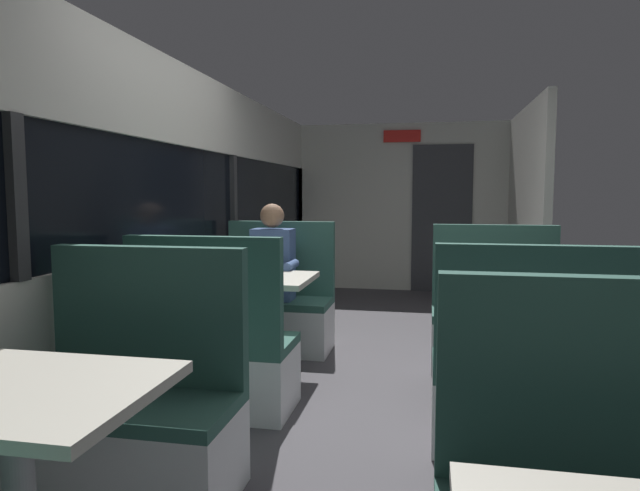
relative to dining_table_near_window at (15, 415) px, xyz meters
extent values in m
cube|color=#423F44|center=(0.89, 2.09, -0.65)|extent=(3.30, 9.20, 0.02)
cube|color=beige|center=(-0.56, 2.09, -0.16)|extent=(0.08, 8.40, 0.95)
cube|color=beige|center=(-0.56, 2.09, 1.36)|extent=(0.08, 8.40, 0.60)
cube|color=black|center=(-0.57, 2.09, 0.69)|extent=(0.03, 8.40, 0.75)
cube|color=#2D2D30|center=(-0.54, 0.69, 0.69)|extent=(0.06, 0.08, 0.75)
cube|color=#2D2D30|center=(-0.54, 3.49, 0.69)|extent=(0.06, 0.08, 0.75)
cube|color=#2D2D30|center=(-0.54, 6.29, 0.69)|extent=(0.06, 0.08, 0.75)
cube|color=beige|center=(0.89, 6.29, 0.51)|extent=(2.90, 0.08, 2.30)
cube|color=#333338|center=(1.44, 6.24, 0.36)|extent=(0.80, 0.04, 2.00)
cube|color=red|center=(0.89, 6.23, 1.48)|extent=(0.50, 0.03, 0.16)
cube|color=beige|center=(2.34, 5.09, 0.51)|extent=(0.08, 2.40, 2.30)
cube|color=beige|center=(0.00, 0.00, 0.08)|extent=(0.90, 0.70, 0.04)
cube|color=silver|center=(0.00, 0.66, -0.44)|extent=(0.95, 0.50, 0.39)
cube|color=#2D564C|center=(0.00, 0.66, -0.22)|extent=(0.95, 0.50, 0.06)
cube|color=#2D564C|center=(0.00, 0.87, 0.14)|extent=(0.95, 0.08, 0.65)
cylinder|color=#9E9EA3|center=(0.00, 2.37, -0.29)|extent=(0.10, 0.10, 0.70)
cube|color=beige|center=(0.00, 2.37, 0.08)|extent=(0.90, 0.70, 0.04)
cube|color=silver|center=(0.00, 1.71, -0.44)|extent=(0.95, 0.50, 0.39)
cube|color=#2D564C|center=(0.00, 1.71, -0.22)|extent=(0.95, 0.50, 0.06)
cube|color=#2D564C|center=(0.00, 1.50, 0.14)|extent=(0.95, 0.08, 0.65)
cube|color=silver|center=(0.00, 3.03, -0.44)|extent=(0.95, 0.50, 0.39)
cube|color=#2D564C|center=(0.00, 3.03, -0.22)|extent=(0.95, 0.50, 0.06)
cube|color=#2D564C|center=(0.00, 3.24, 0.14)|extent=(0.95, 0.08, 0.65)
cube|color=#2D564C|center=(1.79, 0.27, 0.14)|extent=(0.95, 0.08, 0.65)
cylinder|color=#9E9EA3|center=(1.79, 2.17, -0.29)|extent=(0.10, 0.10, 0.70)
cube|color=beige|center=(1.79, 2.17, 0.08)|extent=(0.90, 0.70, 0.04)
cube|color=silver|center=(1.79, 1.51, -0.44)|extent=(0.95, 0.50, 0.39)
cube|color=#2D564C|center=(1.79, 1.51, -0.22)|extent=(0.95, 0.50, 0.06)
cube|color=#2D564C|center=(1.79, 1.30, 0.14)|extent=(0.95, 0.08, 0.65)
cube|color=silver|center=(1.79, 2.83, -0.44)|extent=(0.95, 0.50, 0.39)
cube|color=#2D564C|center=(1.79, 2.83, -0.22)|extent=(0.95, 0.50, 0.06)
cube|color=#2D564C|center=(1.79, 3.04, 0.14)|extent=(0.95, 0.08, 0.65)
cube|color=#26262D|center=(0.00, 3.03, -0.41)|extent=(0.30, 0.36, 0.45)
cube|color=#3F598C|center=(0.00, 2.98, 0.11)|extent=(0.34, 0.22, 0.60)
sphere|color=#8C664C|center=(0.00, 2.96, 0.52)|extent=(0.20, 0.20, 0.20)
cylinder|color=#3F598C|center=(-0.20, 2.80, 0.13)|extent=(0.07, 0.28, 0.07)
cylinder|color=#3F598C|center=(0.20, 2.80, 0.13)|extent=(0.07, 0.28, 0.07)
camera|label=1|loc=(1.29, -1.49, 0.71)|focal=31.19mm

